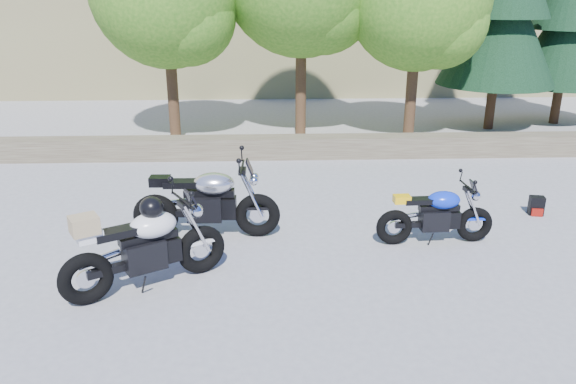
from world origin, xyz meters
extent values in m
plane|color=gray|center=(0.00, 0.00, 0.00)|extent=(90.00, 90.00, 0.00)
cube|color=brown|center=(0.00, 5.50, 0.25)|extent=(22.00, 0.55, 0.50)
cylinder|color=#382314|center=(-2.50, 7.20, 1.51)|extent=(0.28, 0.28, 3.02)
sphere|color=#2D6B17|center=(-2.00, 6.90, 3.13)|extent=(2.38, 2.38, 2.38)
cylinder|color=#382314|center=(0.80, 7.60, 1.68)|extent=(0.28, 0.28, 3.36)
sphere|color=#2D6B17|center=(1.30, 7.30, 3.48)|extent=(2.64, 2.64, 2.64)
cylinder|color=#382314|center=(3.60, 7.00, 1.46)|extent=(0.28, 0.28, 2.91)
sphere|color=#2D6B17|center=(4.10, 6.70, 3.02)|extent=(2.29, 2.29, 2.29)
cylinder|color=#382314|center=(6.20, 8.20, 1.08)|extent=(0.26, 0.26, 2.16)
cone|color=black|center=(6.20, 8.20, 2.88)|extent=(3.17, 3.17, 3.24)
cylinder|color=#382314|center=(8.40, 8.80, 0.96)|extent=(0.26, 0.26, 1.92)
cone|color=black|center=(8.40, 8.80, 2.56)|extent=(2.82, 2.82, 2.88)
torus|color=black|center=(-0.28, 1.02, 0.36)|extent=(0.72, 0.20, 0.72)
torus|color=black|center=(-1.89, 1.06, 0.36)|extent=(0.72, 0.20, 0.72)
cylinder|color=silver|center=(-0.28, 1.02, 0.36)|extent=(0.25, 0.05, 0.25)
cylinder|color=silver|center=(-1.89, 1.06, 0.36)|extent=(0.25, 0.05, 0.25)
cube|color=black|center=(-1.11, 1.04, 0.49)|extent=(0.54, 0.35, 0.40)
cube|color=black|center=(-1.03, 1.04, 0.74)|extent=(0.79, 0.20, 0.11)
ellipsoid|color=silver|center=(-0.95, 1.04, 0.90)|extent=(0.65, 0.45, 0.34)
cube|color=black|center=(-1.45, 1.05, 0.90)|extent=(0.57, 0.26, 0.10)
cube|color=black|center=(-1.78, 1.06, 0.94)|extent=(0.32, 0.23, 0.15)
cylinder|color=black|center=(-0.50, 1.03, 1.15)|extent=(0.05, 0.74, 0.04)
sphere|color=silver|center=(-0.33, 1.02, 0.96)|extent=(0.20, 0.20, 0.20)
torus|color=black|center=(-1.05, -0.17, 0.35)|extent=(0.69, 0.50, 0.69)
torus|color=black|center=(-2.39, -0.96, 0.35)|extent=(0.69, 0.50, 0.69)
cylinder|color=silver|center=(-1.05, -0.17, 0.35)|extent=(0.23, 0.16, 0.24)
cylinder|color=silver|center=(-2.39, -0.96, 0.35)|extent=(0.23, 0.16, 0.24)
cube|color=black|center=(-1.74, -0.58, 0.48)|extent=(0.61, 0.54, 0.39)
cube|color=black|center=(-1.67, -0.54, 0.71)|extent=(0.74, 0.53, 0.11)
ellipsoid|color=silver|center=(-1.61, -0.50, 0.87)|extent=(0.75, 0.68, 0.33)
cube|color=black|center=(-2.02, -0.74, 0.87)|extent=(0.59, 0.48, 0.10)
cube|color=silver|center=(-2.30, -0.91, 0.91)|extent=(0.37, 0.34, 0.14)
cylinder|color=black|center=(-1.23, -0.28, 1.11)|extent=(0.39, 0.63, 0.03)
sphere|color=silver|center=(-1.08, -0.20, 0.93)|extent=(0.19, 0.19, 0.19)
ellipsoid|color=black|center=(-1.61, -0.50, 1.10)|extent=(0.42, 0.43, 0.29)
cube|color=#968057|center=(-2.33, -0.93, 1.06)|extent=(0.42, 0.41, 0.22)
torus|color=black|center=(3.10, 0.69, 0.28)|extent=(0.57, 0.17, 0.57)
torus|color=black|center=(1.82, 0.63, 0.28)|extent=(0.57, 0.17, 0.57)
cylinder|color=silver|center=(3.10, 0.69, 0.28)|extent=(0.20, 0.04, 0.19)
cylinder|color=silver|center=(1.82, 0.63, 0.28)|extent=(0.20, 0.04, 0.19)
cube|color=black|center=(2.44, 0.66, 0.39)|extent=(0.44, 0.28, 0.32)
cube|color=black|center=(2.50, 0.66, 0.58)|extent=(0.63, 0.17, 0.09)
ellipsoid|color=#0E2ED3|center=(2.57, 0.66, 0.71)|extent=(0.52, 0.37, 0.27)
cube|color=black|center=(2.18, 0.65, 0.71)|extent=(0.45, 0.22, 0.08)
cube|color=yellow|center=(1.91, 0.63, 0.74)|extent=(0.26, 0.19, 0.12)
cylinder|color=black|center=(2.92, 0.68, 0.91)|extent=(0.06, 0.58, 0.03)
sphere|color=silver|center=(3.06, 0.69, 0.76)|extent=(0.16, 0.16, 0.16)
cube|color=black|center=(4.59, 1.75, 0.17)|extent=(0.27, 0.22, 0.33)
cube|color=maroon|center=(4.57, 1.64, 0.07)|extent=(0.19, 0.07, 0.14)
camera|label=1|loc=(-0.13, -7.23, 3.72)|focal=35.00mm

